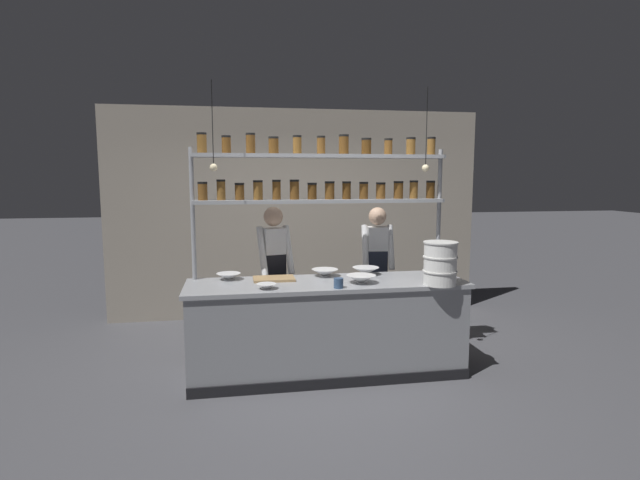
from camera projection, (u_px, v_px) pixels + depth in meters
ground_plane at (327, 373)px, 4.91m from camera, size 40.00×40.00×0.00m
back_wall at (298, 214)px, 6.87m from camera, size 5.08×0.12×2.82m
prep_counter at (327, 328)px, 4.85m from camera, size 2.68×0.76×0.92m
spice_shelf_unit at (321, 183)px, 5.00m from camera, size 2.57×0.28×2.34m
chef_left at (274, 271)px, 5.31m from camera, size 0.41×0.33×1.61m
chef_center at (377, 267)px, 5.69m from camera, size 0.38×0.30×1.58m
container_stack at (440, 263)px, 4.63m from camera, size 0.32×0.32×0.41m
cutting_board at (274, 279)px, 4.87m from camera, size 0.40×0.26×0.02m
prep_bowl_near_left at (361, 279)px, 4.72m from camera, size 0.28×0.28×0.08m
prep_bowl_center_front at (366, 271)px, 5.14m from camera, size 0.28×0.28×0.08m
prep_bowl_center_back at (229, 277)px, 4.88m from camera, size 0.24×0.24×0.06m
prep_bowl_near_right at (325, 273)px, 5.04m from camera, size 0.27×0.27×0.07m
prep_bowl_far_left at (266, 286)px, 4.48m from camera, size 0.18×0.18×0.05m
serving_cup_front at (338, 283)px, 4.51m from camera, size 0.09×0.09×0.09m
pendant_light_row at (323, 163)px, 4.65m from camera, size 2.08×0.07×0.80m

